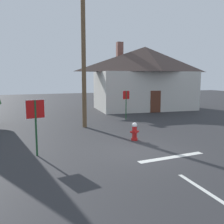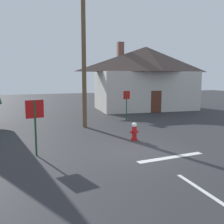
{
  "view_description": "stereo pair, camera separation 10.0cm",
  "coord_description": "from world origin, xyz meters",
  "px_view_note": "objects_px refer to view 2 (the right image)",
  "views": [
    {
      "loc": [
        -4.96,
        -9.81,
        3.28
      ],
      "look_at": [
        0.25,
        3.99,
        1.22
      ],
      "focal_mm": 40.72,
      "sensor_mm": 36.0,
      "label": 1
    },
    {
      "loc": [
        -4.86,
        -9.84,
        3.28
      ],
      "look_at": [
        0.25,
        3.99,
        1.22
      ],
      "focal_mm": 40.72,
      "sensor_mm": 36.0,
      "label": 2
    }
  ],
  "objects_px": {
    "house": "(145,77)",
    "utility_pole": "(84,46)",
    "stop_sign_far": "(126,99)",
    "fire_hydrant": "(134,132)",
    "stop_sign_near": "(35,116)"
  },
  "relations": [
    {
      "from": "utility_pole",
      "to": "house",
      "type": "xyz_separation_m",
      "value": [
        8.06,
        7.0,
        -1.93
      ]
    },
    {
      "from": "fire_hydrant",
      "to": "house",
      "type": "relative_size",
      "value": 0.09
    },
    {
      "from": "house",
      "to": "stop_sign_far",
      "type": "bearing_deg",
      "value": -129.56
    },
    {
      "from": "fire_hydrant",
      "to": "stop_sign_far",
      "type": "xyz_separation_m",
      "value": [
        2.18,
        6.05,
        1.12
      ]
    },
    {
      "from": "stop_sign_far",
      "to": "house",
      "type": "relative_size",
      "value": 0.21
    },
    {
      "from": "fire_hydrant",
      "to": "utility_pole",
      "type": "xyz_separation_m",
      "value": [
        -1.54,
        4.3,
        4.7
      ]
    },
    {
      "from": "utility_pole",
      "to": "stop_sign_far",
      "type": "distance_m",
      "value": 5.45
    },
    {
      "from": "house",
      "to": "utility_pole",
      "type": "bearing_deg",
      "value": -139.02
    },
    {
      "from": "stop_sign_near",
      "to": "stop_sign_far",
      "type": "relative_size",
      "value": 1.06
    },
    {
      "from": "fire_hydrant",
      "to": "utility_pole",
      "type": "bearing_deg",
      "value": 109.74
    },
    {
      "from": "utility_pole",
      "to": "house",
      "type": "distance_m",
      "value": 10.85
    },
    {
      "from": "stop_sign_near",
      "to": "utility_pole",
      "type": "bearing_deg",
      "value": 56.85
    },
    {
      "from": "stop_sign_near",
      "to": "utility_pole",
      "type": "relative_size",
      "value": 0.24
    },
    {
      "from": "stop_sign_near",
      "to": "fire_hydrant",
      "type": "height_order",
      "value": "stop_sign_near"
    },
    {
      "from": "fire_hydrant",
      "to": "stop_sign_near",
      "type": "bearing_deg",
      "value": -169.55
    }
  ]
}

